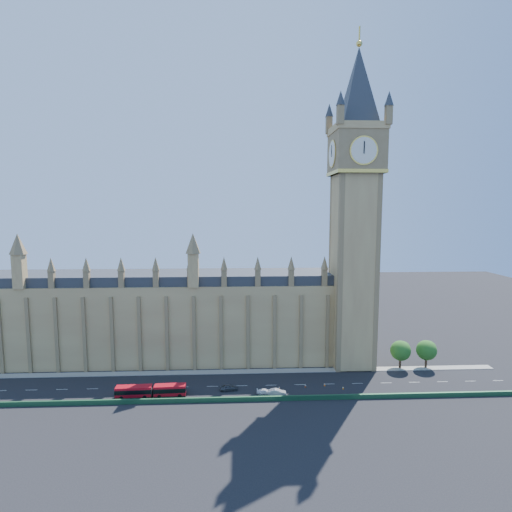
{
  "coord_description": "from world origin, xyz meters",
  "views": [
    {
      "loc": [
        3.0,
        -104.09,
        47.22
      ],
      "look_at": [
        8.34,
        10.0,
        34.46
      ],
      "focal_mm": 28.0,
      "sensor_mm": 36.0,
      "label": 1
    }
  ],
  "objects_px": {
    "car_white": "(265,391)",
    "car_grey": "(229,387)",
    "red_bus": "(151,391)",
    "car_silver": "(277,392)"
  },
  "relations": [
    {
      "from": "red_bus",
      "to": "car_white",
      "type": "relative_size",
      "value": 4.22
    },
    {
      "from": "car_grey",
      "to": "car_white",
      "type": "bearing_deg",
      "value": -112.11
    },
    {
      "from": "car_grey",
      "to": "car_silver",
      "type": "xyz_separation_m",
      "value": [
        12.54,
        -3.31,
        -0.01
      ]
    },
    {
      "from": "red_bus",
      "to": "car_white",
      "type": "height_order",
      "value": "red_bus"
    },
    {
      "from": "car_white",
      "to": "car_grey",
      "type": "bearing_deg",
      "value": 77.07
    },
    {
      "from": "car_silver",
      "to": "car_white",
      "type": "height_order",
      "value": "car_silver"
    },
    {
      "from": "red_bus",
      "to": "car_silver",
      "type": "xyz_separation_m",
      "value": [
        32.34,
        -0.5,
        -0.81
      ]
    },
    {
      "from": "car_grey",
      "to": "car_silver",
      "type": "relative_size",
      "value": 0.98
    },
    {
      "from": "red_bus",
      "to": "car_white",
      "type": "bearing_deg",
      "value": -1.43
    },
    {
      "from": "red_bus",
      "to": "car_grey",
      "type": "bearing_deg",
      "value": 5.94
    }
  ]
}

